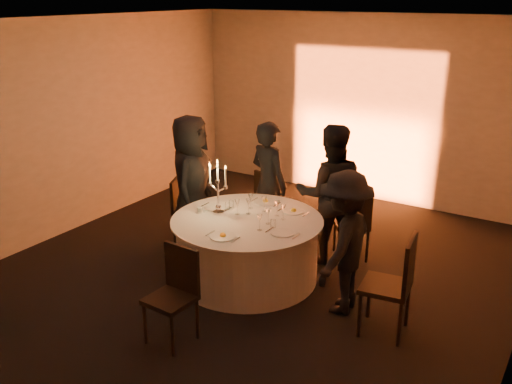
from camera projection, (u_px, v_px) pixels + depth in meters
The scene contains 33 objects.
floor at pixel (247, 278), 6.96m from camera, with size 7.00×7.00×0.00m, color black.
ceiling at pixel (246, 22), 5.96m from camera, with size 7.00×7.00×0.00m, color silver.
wall_back at pixel (363, 109), 9.26m from camera, with size 7.00×7.00×0.00m, color #A7A49B.
wall_left at pixel (66, 128), 7.96m from camera, with size 7.00×7.00×0.00m, color #A7A49B.
uplighter_fixture at pixel (351, 198), 9.50m from camera, with size 0.25×0.12×0.10m, color black.
banquet_table at pixel (247, 249), 6.83m from camera, with size 1.80×1.80×0.77m.
chair_left at pixel (183, 205), 7.96m from camera, with size 0.49×0.49×0.86m.
chair_back_left at pixel (270, 199), 8.07m from camera, with size 0.51×0.51×0.93m.
chair_back_right at pixel (353, 220), 7.27m from camera, with size 0.58×0.58×0.96m.
chair_right at pixel (395, 280), 5.63m from camera, with size 0.53×0.53×1.07m.
chair_front at pixel (175, 289), 5.59m from camera, with size 0.45×0.45×0.97m.
guest_left at pixel (191, 182), 7.60m from camera, with size 0.88×0.57×1.81m, color black.
guest_back_left at pixel (269, 183), 7.69m from camera, with size 0.62×0.41×1.71m, color black.
guest_back_right at pixel (330, 194), 7.15m from camera, with size 0.87×0.68×1.80m, color black.
guest_right at pixel (344, 243), 6.02m from camera, with size 1.02×0.59×1.58m, color black.
plate_left at pixel (216, 207), 7.06m from camera, with size 0.36×0.29×0.01m.
plate_back_left at pixel (265, 201), 7.23m from camera, with size 0.36×0.29×0.08m.
plate_back_right at pixel (293, 211), 6.92m from camera, with size 0.35×0.25×0.08m.
plate_right at pixel (283, 233), 6.30m from camera, with size 0.36×0.26×0.01m.
plate_front at pixel (223, 236), 6.21m from camera, with size 0.36×0.29×0.08m.
coffee_cup at pixel (200, 210), 6.90m from camera, with size 0.11×0.11×0.07m.
candelabra at pixel (218, 195), 6.81m from camera, with size 0.28×0.14×0.68m.
wine_glass_a at pixel (264, 201), 6.89m from camera, with size 0.07×0.07×0.19m.
wine_glass_b at pixel (251, 198), 6.99m from camera, with size 0.07×0.07×0.19m.
wine_glass_c at pixel (237, 204), 6.80m from camera, with size 0.07×0.07×0.19m.
wine_glass_d at pixel (260, 219), 6.35m from camera, with size 0.07×0.07×0.19m.
wine_glass_e at pixel (249, 203), 6.82m from camera, with size 0.07×0.07×0.19m.
wine_glass_f at pixel (277, 205), 6.75m from camera, with size 0.07×0.07×0.19m.
wine_glass_g at pixel (268, 213), 6.52m from camera, with size 0.07×0.07×0.19m.
wine_glass_h at pixel (283, 209), 6.64m from camera, with size 0.07×0.07×0.19m.
tumbler_a at pixel (273, 224), 6.46m from camera, with size 0.07×0.07×0.09m, color white.
tumbler_b at pixel (231, 204), 7.05m from camera, with size 0.07×0.07×0.09m, color white.
tumbler_c at pixel (227, 206), 6.98m from camera, with size 0.07×0.07×0.09m, color white.
Camera 1 is at (3.38, -5.22, 3.31)m, focal length 40.00 mm.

